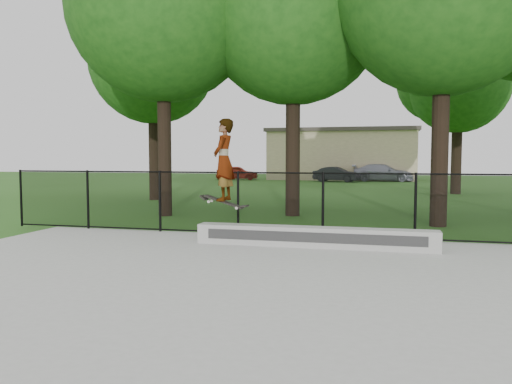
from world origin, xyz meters
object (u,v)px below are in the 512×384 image
at_px(car_a, 237,173).
at_px(grind_ledge, 314,237).
at_px(car_b, 336,174).
at_px(skater_airborne, 224,161).
at_px(car_c, 383,173).

bearing_deg(car_a, grind_ledge, -172.03).
distance_m(car_b, skater_airborne, 28.74).
relative_size(grind_ledge, car_b, 1.55).
bearing_deg(car_c, grind_ledge, 179.70).
distance_m(car_a, car_c, 11.80).
height_order(car_b, skater_airborne, skater_airborne).
xyz_separation_m(car_b, skater_airborne, (0.17, -28.72, 1.23)).
relative_size(car_b, skater_airborne, 1.66).
xyz_separation_m(grind_ledge, car_c, (1.44, 30.31, 0.41)).
bearing_deg(car_a, skater_airborne, -175.37).
distance_m(grind_ledge, car_b, 28.57).
relative_size(car_a, car_b, 1.10).
xyz_separation_m(grind_ledge, car_a, (-10.36, 29.90, 0.33)).
relative_size(car_a, car_c, 0.81).
bearing_deg(car_b, car_a, 92.13).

